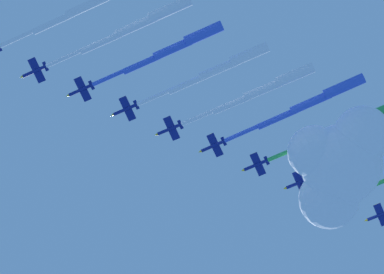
{
  "coord_description": "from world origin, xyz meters",
  "views": [
    {
      "loc": [
        73.9,
        -42.85,
        -73.51
      ],
      "look_at": [
        0.0,
        0.0,
        170.06
      ],
      "focal_mm": 71.61,
      "sensor_mm": 36.0,
      "label": 1
    }
  ],
  "objects_px": {
    "jet_port_inner": "(135,26)",
    "jet_port_outer": "(311,102)",
    "jet_lead": "(87,6)",
    "jet_starboard_inner": "(172,49)",
    "jet_port_mid": "(218,69)",
    "jet_starboard_outer": "(350,126)",
    "jet_starboard_mid": "(263,89)"
  },
  "relations": [
    {
      "from": "jet_port_inner",
      "to": "jet_port_outer",
      "type": "distance_m",
      "value": 63.22
    },
    {
      "from": "jet_port_inner",
      "to": "jet_lead",
      "type": "bearing_deg",
      "value": -97.25
    },
    {
      "from": "jet_port_inner",
      "to": "jet_starboard_inner",
      "type": "distance_m",
      "value": 14.04
    },
    {
      "from": "jet_port_mid",
      "to": "jet_port_outer",
      "type": "height_order",
      "value": "jet_port_outer"
    },
    {
      "from": "jet_starboard_inner",
      "to": "jet_starboard_outer",
      "type": "bearing_deg",
      "value": 83.63
    },
    {
      "from": "jet_lead",
      "to": "jet_starboard_inner",
      "type": "relative_size",
      "value": 1.06
    },
    {
      "from": "jet_lead",
      "to": "jet_starboard_mid",
      "type": "bearing_deg",
      "value": 85.68
    },
    {
      "from": "jet_lead",
      "to": "jet_port_inner",
      "type": "height_order",
      "value": "jet_port_inner"
    },
    {
      "from": "jet_starboard_mid",
      "to": "jet_starboard_inner",
      "type": "bearing_deg",
      "value": -95.97
    },
    {
      "from": "jet_lead",
      "to": "jet_starboard_outer",
      "type": "relative_size",
      "value": 1.05
    },
    {
      "from": "jet_starboard_mid",
      "to": "jet_port_mid",
      "type": "bearing_deg",
      "value": -96.09
    },
    {
      "from": "jet_starboard_inner",
      "to": "jet_port_mid",
      "type": "relative_size",
      "value": 1.0
    },
    {
      "from": "jet_port_inner",
      "to": "jet_port_outer",
      "type": "height_order",
      "value": "jet_port_outer"
    },
    {
      "from": "jet_starboard_mid",
      "to": "jet_starboard_outer",
      "type": "bearing_deg",
      "value": 83.22
    },
    {
      "from": "jet_port_outer",
      "to": "jet_starboard_outer",
      "type": "height_order",
      "value": "jet_port_outer"
    },
    {
      "from": "jet_port_inner",
      "to": "jet_port_mid",
      "type": "xyz_separation_m",
      "value": [
        0.92,
        30.2,
        0.1
      ]
    },
    {
      "from": "jet_lead",
      "to": "jet_starboard_mid",
      "type": "distance_m",
      "value": 63.08
    },
    {
      "from": "jet_starboard_outer",
      "to": "jet_port_mid",
      "type": "bearing_deg",
      "value": -96.55
    },
    {
      "from": "jet_port_outer",
      "to": "jet_starboard_inner",
      "type": "bearing_deg",
      "value": -98.49
    },
    {
      "from": "jet_port_inner",
      "to": "jet_port_mid",
      "type": "bearing_deg",
      "value": 88.25
    },
    {
      "from": "jet_starboard_mid",
      "to": "jet_port_outer",
      "type": "xyz_separation_m",
      "value": [
        3.91,
        16.51,
        1.56
      ]
    },
    {
      "from": "jet_port_inner",
      "to": "jet_starboard_outer",
      "type": "xyz_separation_m",
      "value": [
        6.45,
        78.38,
        -0.3
      ]
    },
    {
      "from": "jet_lead",
      "to": "jet_starboard_mid",
      "type": "xyz_separation_m",
      "value": [
        4.75,
        62.9,
        -0.64
      ]
    },
    {
      "from": "jet_lead",
      "to": "jet_starboard_outer",
      "type": "xyz_separation_m",
      "value": [
        8.55,
        94.92,
        -0.01
      ]
    },
    {
      "from": "jet_port_outer",
      "to": "jet_lead",
      "type": "bearing_deg",
      "value": -96.23
    },
    {
      "from": "jet_port_outer",
      "to": "jet_starboard_outer",
      "type": "distance_m",
      "value": 15.53
    },
    {
      "from": "jet_port_outer",
      "to": "jet_port_inner",
      "type": "bearing_deg",
      "value": -95.96
    },
    {
      "from": "jet_starboard_mid",
      "to": "jet_port_outer",
      "type": "bearing_deg",
      "value": 76.67
    },
    {
      "from": "jet_port_mid",
      "to": "jet_starboard_mid",
      "type": "distance_m",
      "value": 16.29
    },
    {
      "from": "jet_port_inner",
      "to": "jet_starboard_mid",
      "type": "relative_size",
      "value": 1.08
    },
    {
      "from": "jet_lead",
      "to": "jet_port_outer",
      "type": "height_order",
      "value": "jet_port_outer"
    },
    {
      "from": "jet_starboard_inner",
      "to": "jet_port_outer",
      "type": "xyz_separation_m",
      "value": [
        7.3,
        48.87,
        -0.06
      ]
    }
  ]
}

